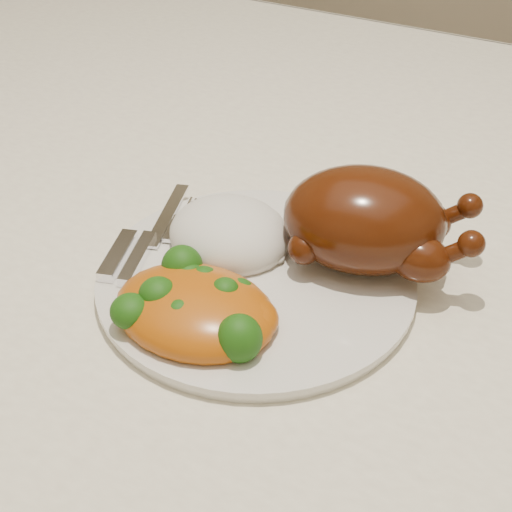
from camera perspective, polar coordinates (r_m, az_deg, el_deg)
The scene contains 7 objects.
dining_table at distance 0.83m, azimuth 2.01°, elevation 0.49°, with size 1.60×0.90×0.76m.
tablecloth at distance 0.79m, azimuth 2.12°, elevation 4.76°, with size 1.73×1.03×0.18m.
dinner_plate at distance 0.62m, azimuth -0.00°, elevation -1.92°, with size 0.27×0.27×0.01m, color silver.
roast_chicken at distance 0.61m, azimuth 9.01°, elevation 2.84°, with size 0.18×0.14×0.09m.
rice_mound at distance 0.64m, azimuth -2.14°, elevation 1.69°, with size 0.12×0.11×0.06m.
mac_and_cheese at distance 0.56m, azimuth -4.51°, elevation -4.17°, with size 0.14×0.11×0.05m.
cutlery at distance 0.65m, azimuth -9.01°, elevation 1.03°, with size 0.06×0.16×0.01m.
Camera 1 is at (0.30, -0.60, 1.16)m, focal length 50.00 mm.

